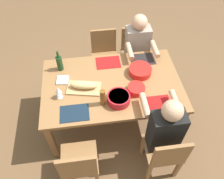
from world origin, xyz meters
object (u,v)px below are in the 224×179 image
object	(u,v)px
wine_bottle	(60,63)
napkin_stack	(63,80)
serving_bowl_fruit	(136,89)
wine_glass	(58,91)
chair_near_left	(79,165)
cutting_board	(84,88)
chair_far_right	(134,51)
dining_table	(112,88)
beer_bottle	(103,98)
bread_loaf	(84,85)
serving_bowl_salad	(119,98)
chair_near_right	(165,153)
chair_far_center	(105,54)
serving_bowl_pasta	(140,70)
diner_far_right	(138,48)
diner_near_right	(164,129)

from	to	relation	value
wine_bottle	napkin_stack	world-z (taller)	wine_bottle
serving_bowl_fruit	wine_bottle	bearing A→B (deg)	150.62
wine_glass	napkin_stack	xyz separation A→B (m)	(0.03, 0.25, -0.10)
serving_bowl_fruit	wine_glass	world-z (taller)	wine_glass
chair_near_left	cutting_board	distance (m)	0.87
chair_far_right	napkin_stack	bearing A→B (deg)	-145.64
dining_table	wine_bottle	xyz separation A→B (m)	(-0.62, 0.34, 0.19)
beer_bottle	napkin_stack	world-z (taller)	beer_bottle
chair_far_right	bread_loaf	size ratio (longest dim) A/B	2.66
serving_bowl_salad	wine_glass	world-z (taller)	wine_glass
cutting_board	chair_near_right	bearing A→B (deg)	-45.41
chair_far_center	wine_bottle	size ratio (longest dim) A/B	2.93
serving_bowl_fruit	serving_bowl_salad	bearing A→B (deg)	-152.03
chair_near_left	serving_bowl_fruit	distance (m)	1.06
serving_bowl_salad	wine_glass	xyz separation A→B (m)	(-0.67, 0.15, 0.06)
chair_far_right	bread_loaf	distance (m)	1.25
dining_table	bread_loaf	world-z (taller)	bread_loaf
chair_far_right	serving_bowl_pasta	xyz separation A→B (m)	(-0.09, -0.73, 0.31)
diner_far_right	dining_table	bearing A→B (deg)	-124.78
serving_bowl_pasta	beer_bottle	bearing A→B (deg)	-141.36
serving_bowl_fruit	beer_bottle	size ratio (longest dim) A/B	0.94
serving_bowl_fruit	bread_loaf	distance (m)	0.62
serving_bowl_pasta	beer_bottle	size ratio (longest dim) A/B	1.30
chair_far_center	serving_bowl_salad	xyz separation A→B (m)	(0.04, -1.13, 0.32)
wine_glass	chair_near_right	bearing A→B (deg)	-33.73
chair_far_right	chair_near_left	distance (m)	1.95
diner_near_right	serving_bowl_pasta	xyz separation A→B (m)	(-0.09, 0.80, 0.09)
serving_bowl_fruit	bread_loaf	size ratio (longest dim) A/B	0.64
diner_near_right	napkin_stack	size ratio (longest dim) A/B	8.57
diner_near_right	chair_near_left	bearing A→B (deg)	-168.89
diner_far_right	diner_near_right	distance (m)	1.35
cutting_board	wine_glass	world-z (taller)	wine_glass
diner_near_right	napkin_stack	distance (m)	1.33
chair_far_center	bread_loaf	world-z (taller)	same
diner_far_right	chair_near_right	xyz separation A→B (m)	(0.00, -1.53, -0.21)
serving_bowl_pasta	serving_bowl_fruit	size ratio (longest dim) A/B	1.39
chair_far_right	cutting_board	distance (m)	1.23
chair_far_center	chair_near_left	xyz separation A→B (m)	(-0.47, -1.71, 0.00)
dining_table	chair_far_right	bearing A→B (deg)	61.38
dining_table	serving_bowl_fruit	distance (m)	0.33
chair_far_center	diner_far_right	bearing A→B (deg)	-21.44
chair_near_right	chair_far_right	bearing A→B (deg)	90.00
dining_table	diner_near_right	bearing A→B (deg)	-55.22
diner_near_right	bread_loaf	xyz separation A→B (m)	(-0.81, 0.64, 0.11)
chair_far_right	chair_far_center	size ratio (longest dim) A/B	1.00
diner_far_right	chair_near_right	distance (m)	1.55
serving_bowl_salad	wine_bottle	bearing A→B (deg)	136.75
napkin_stack	dining_table	bearing A→B (deg)	-12.15
diner_far_right	wine_bottle	distance (m)	1.15
diner_near_right	serving_bowl_pasta	bearing A→B (deg)	96.59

